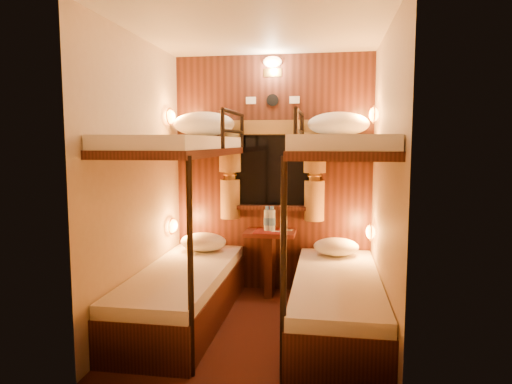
% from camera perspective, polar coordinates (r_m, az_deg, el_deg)
% --- Properties ---
extents(floor, '(2.10, 2.10, 0.00)m').
position_cam_1_polar(floor, '(3.94, 0.08, -16.63)').
color(floor, '#38110F').
rests_on(floor, ground).
extents(ceiling, '(2.10, 2.10, 0.00)m').
position_cam_1_polar(ceiling, '(3.73, 0.09, 19.69)').
color(ceiling, silver).
rests_on(ceiling, wall_back).
extents(wall_back, '(2.40, 0.00, 2.40)m').
position_cam_1_polar(wall_back, '(4.68, 2.10, 2.19)').
color(wall_back, '#C6B293').
rests_on(wall_back, floor).
extents(wall_front, '(2.40, 0.00, 2.40)m').
position_cam_1_polar(wall_front, '(2.62, -3.51, -1.07)').
color(wall_front, '#C6B293').
rests_on(wall_front, floor).
extents(wall_left, '(0.00, 2.40, 2.40)m').
position_cam_1_polar(wall_left, '(3.93, -14.48, 1.20)').
color(wall_left, '#C6B293').
rests_on(wall_left, floor).
extents(wall_right, '(0.00, 2.40, 2.40)m').
position_cam_1_polar(wall_right, '(3.63, 15.89, 0.75)').
color(wall_right, '#C6B293').
rests_on(wall_right, floor).
extents(back_panel, '(2.00, 0.03, 2.40)m').
position_cam_1_polar(back_panel, '(4.67, 2.07, 2.17)').
color(back_panel, black).
rests_on(back_panel, floor).
extents(bunk_left, '(0.72, 1.90, 1.82)m').
position_cam_1_polar(bunk_left, '(3.97, -9.12, -8.02)').
color(bunk_left, black).
rests_on(bunk_left, floor).
extents(bunk_right, '(0.72, 1.90, 1.82)m').
position_cam_1_polar(bunk_right, '(3.78, 10.10, -8.76)').
color(bunk_right, black).
rests_on(bunk_right, floor).
extents(window, '(1.00, 0.12, 0.79)m').
position_cam_1_polar(window, '(4.64, 2.03, 1.91)').
color(window, black).
rests_on(window, back_panel).
extents(curtains, '(1.10, 0.22, 1.00)m').
position_cam_1_polar(curtains, '(4.60, 1.98, 2.91)').
color(curtains, olive).
rests_on(curtains, back_panel).
extents(back_fixtures, '(0.54, 0.09, 0.48)m').
position_cam_1_polar(back_fixtures, '(4.68, 2.07, 15.03)').
color(back_fixtures, black).
rests_on(back_fixtures, back_panel).
extents(reading_lamps, '(2.00, 0.20, 1.25)m').
position_cam_1_polar(reading_lamps, '(4.33, 1.53, 2.39)').
color(reading_lamps, orange).
rests_on(reading_lamps, wall_left).
extents(table, '(0.50, 0.34, 0.66)m').
position_cam_1_polar(table, '(4.61, 1.75, -7.77)').
color(table, '#541A13').
rests_on(table, floor).
extents(bottle_left, '(0.07, 0.07, 0.25)m').
position_cam_1_polar(bottle_left, '(4.56, 1.42, -3.54)').
color(bottle_left, '#99BFE5').
rests_on(bottle_left, table).
extents(bottle_right, '(0.07, 0.07, 0.25)m').
position_cam_1_polar(bottle_right, '(4.55, 2.00, -3.56)').
color(bottle_right, '#99BFE5').
rests_on(bottle_right, table).
extents(sachet_a, '(0.08, 0.07, 0.01)m').
position_cam_1_polar(sachet_a, '(4.53, 2.50, -4.95)').
color(sachet_a, silver).
rests_on(sachet_a, table).
extents(sachet_b, '(0.08, 0.07, 0.01)m').
position_cam_1_polar(sachet_b, '(4.61, 4.08, -4.77)').
color(sachet_b, silver).
rests_on(sachet_b, table).
extents(pillow_lower_left, '(0.46, 0.33, 0.18)m').
position_cam_1_polar(pillow_lower_left, '(4.58, -6.60, -6.21)').
color(pillow_lower_left, white).
rests_on(pillow_lower_left, bunk_left).
extents(pillow_lower_right, '(0.43, 0.31, 0.17)m').
position_cam_1_polar(pillow_lower_right, '(4.44, 9.98, -6.75)').
color(pillow_lower_right, white).
rests_on(pillow_lower_right, bunk_right).
extents(pillow_upper_left, '(0.61, 0.44, 0.24)m').
position_cam_1_polar(pillow_upper_left, '(4.55, -6.53, 8.44)').
color(pillow_upper_left, white).
rests_on(pillow_upper_left, bunk_left).
extents(pillow_upper_right, '(0.58, 0.41, 0.23)m').
position_cam_1_polar(pillow_upper_right, '(4.39, 10.26, 8.36)').
color(pillow_upper_right, white).
rests_on(pillow_upper_right, bunk_right).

